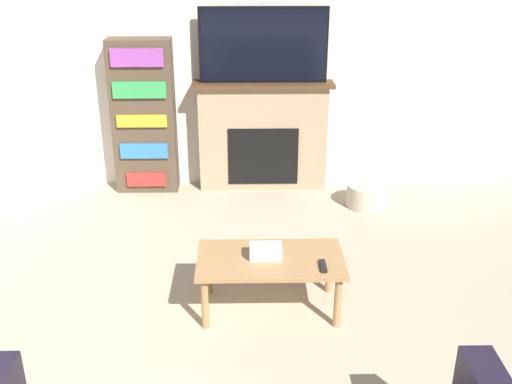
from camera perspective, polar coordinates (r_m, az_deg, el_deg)
name	(u,v)px	position (r m, az deg, el deg)	size (l,w,h in m)	color
wall_back	(247,55)	(6.05, -0.85, 12.92)	(5.87, 0.06, 2.70)	silver
fireplace	(263,136)	(6.11, 0.67, 5.38)	(1.39, 0.28, 1.11)	tan
tv	(263,45)	(5.88, 0.71, 13.80)	(1.24, 0.03, 0.72)	black
coffee_table	(270,265)	(4.15, 1.38, -6.92)	(1.01, 0.55, 0.41)	#A87A4C
tissue_box	(266,251)	(4.10, 0.93, -5.66)	(0.22, 0.12, 0.10)	silver
remote_control	(323,266)	(4.03, 6.40, -7.02)	(0.04, 0.15, 0.02)	black
bookshelf	(144,117)	(6.11, -10.63, 7.05)	(0.62, 0.29, 1.54)	#4C3D2D
storage_basket	(367,195)	(5.92, 10.52, -0.31)	(0.40, 0.40, 0.22)	#BCB29E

